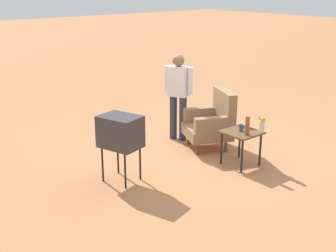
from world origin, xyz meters
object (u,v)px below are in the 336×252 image
object	(u,v)px
tv_on_stand	(120,132)
side_table	(241,136)
soda_can_red	(247,124)
soda_can_blue	(241,127)
armchair	(213,122)
person_standing	(178,92)
flower_vase	(262,124)
bottle_tall_amber	(247,126)

from	to	relation	value
tv_on_stand	side_table	bearing A→B (deg)	68.33
side_table	tv_on_stand	bearing A→B (deg)	-111.67
side_table	soda_can_red	xyz separation A→B (m)	(-0.07, 0.22, 0.14)
side_table	soda_can_blue	size ratio (longest dim) A/B	4.78
armchair	soda_can_red	bearing A→B (deg)	0.64
armchair	person_standing	world-z (taller)	person_standing
soda_can_red	flower_vase	bearing A→B (deg)	-0.65
armchair	soda_can_red	size ratio (longest dim) A/B	8.69
soda_can_red	flower_vase	world-z (taller)	flower_vase
bottle_tall_amber	person_standing	bearing A→B (deg)	177.22
bottle_tall_amber	flower_vase	distance (m)	0.28
person_standing	soda_can_blue	world-z (taller)	person_standing
side_table	tv_on_stand	distance (m)	2.03
bottle_tall_amber	flower_vase	world-z (taller)	bottle_tall_amber
tv_on_stand	flower_vase	world-z (taller)	tv_on_stand
flower_vase	side_table	bearing A→B (deg)	-137.46
bottle_tall_amber	armchair	bearing A→B (deg)	165.43
tv_on_stand	soda_can_red	bearing A→B (deg)	72.14
side_table	soda_can_red	world-z (taller)	soda_can_red
bottle_tall_amber	soda_can_blue	bearing A→B (deg)	160.32
tv_on_stand	soda_can_blue	distance (m)	2.01
soda_can_red	soda_can_blue	size ratio (longest dim) A/B	1.00
side_table	armchair	bearing A→B (deg)	166.62
tv_on_stand	flower_vase	bearing A→B (deg)	64.91
soda_can_red	flower_vase	size ratio (longest dim) A/B	0.46
tv_on_stand	flower_vase	xyz separation A→B (m)	(0.97, 2.08, -0.05)
side_table	flower_vase	size ratio (longest dim) A/B	2.20
tv_on_stand	flower_vase	distance (m)	2.29
armchair	soda_can_blue	distance (m)	0.89
tv_on_stand	armchair	bearing A→B (deg)	93.56
side_table	flower_vase	world-z (taller)	flower_vase
armchair	soda_can_blue	size ratio (longest dim) A/B	8.69
armchair	tv_on_stand	world-z (taller)	armchair
tv_on_stand	bottle_tall_amber	xyz separation A→B (m)	(0.90, 1.80, -0.05)
bottle_tall_amber	flower_vase	bearing A→B (deg)	75.89
soda_can_red	soda_can_blue	bearing A→B (deg)	-76.61
soda_can_red	side_table	bearing A→B (deg)	-71.84
side_table	person_standing	world-z (taller)	person_standing
bottle_tall_amber	soda_can_blue	size ratio (longest dim) A/B	2.46
side_table	soda_can_blue	xyz separation A→B (m)	(-0.02, 0.00, 0.14)
armchair	tv_on_stand	bearing A→B (deg)	-86.44
soda_can_red	soda_can_blue	distance (m)	0.22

